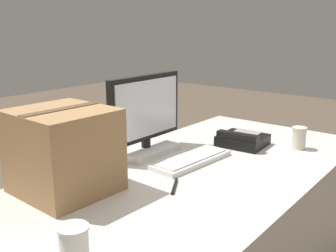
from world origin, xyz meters
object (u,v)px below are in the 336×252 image
(paper_cup_right, at_px, (299,138))
(pen_marker, at_px, (174,186))
(monitor, at_px, (146,121))
(keyboard, at_px, (192,159))
(cardboard_box, at_px, (64,151))
(paper_cup_left, at_px, (74,243))
(desk_phone, at_px, (242,140))

(paper_cup_right, bearing_deg, pen_marker, 166.09)
(monitor, relative_size, keyboard, 1.09)
(cardboard_box, distance_m, pen_marker, 0.43)
(monitor, distance_m, paper_cup_left, 0.89)
(cardboard_box, bearing_deg, paper_cup_left, -124.81)
(paper_cup_left, relative_size, pen_marker, 0.76)
(keyboard, xyz_separation_m, pen_marker, (-0.27, -0.11, -0.01))
(monitor, xyz_separation_m, paper_cup_left, (-0.77, -0.43, -0.11))
(paper_cup_left, distance_m, paper_cup_right, 1.29)
(keyboard, height_order, paper_cup_left, paper_cup_left)
(monitor, height_order, desk_phone, monitor)
(monitor, xyz_separation_m, paper_cup_right, (0.52, -0.54, -0.10))
(keyboard, relative_size, paper_cup_right, 3.81)
(desk_phone, bearing_deg, keyboard, 167.25)
(keyboard, distance_m, paper_cup_left, 0.82)
(keyboard, height_order, pen_marker, keyboard)
(desk_phone, height_order, paper_cup_right, paper_cup_right)
(desk_phone, distance_m, cardboard_box, 0.94)
(monitor, bearing_deg, desk_phone, -37.14)
(monitor, distance_m, cardboard_box, 0.51)
(cardboard_box, xyz_separation_m, pen_marker, (0.27, -0.30, -0.15))
(monitor, relative_size, paper_cup_right, 4.15)
(desk_phone, bearing_deg, monitor, 138.69)
(paper_cup_right, bearing_deg, paper_cup_left, 175.29)
(pen_marker, bearing_deg, monitor, 25.01)
(keyboard, bearing_deg, paper_cup_left, -162.35)
(paper_cup_left, bearing_deg, pen_marker, 8.68)
(desk_phone, distance_m, paper_cup_right, 0.27)
(monitor, height_order, cardboard_box, monitor)
(paper_cup_left, bearing_deg, desk_phone, 6.69)
(monitor, bearing_deg, cardboard_box, -173.77)
(cardboard_box, bearing_deg, monitor, 6.23)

